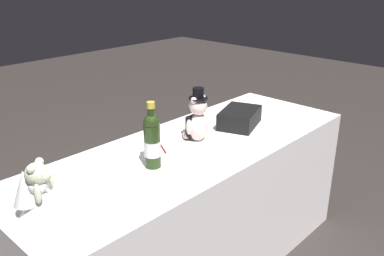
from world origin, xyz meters
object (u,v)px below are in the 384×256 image
at_px(teddy_bear_groom, 197,119).
at_px(champagne_bottle, 152,140).
at_px(gift_case_black, 240,118).
at_px(teddy_bear_bride, 36,192).
at_px(signing_pen, 162,147).

relative_size(teddy_bear_groom, champagne_bottle, 0.92).
bearing_deg(gift_case_black, champagne_bottle, -177.82).
distance_m(teddy_bear_groom, gift_case_black, 0.34).
relative_size(teddy_bear_groom, gift_case_black, 0.89).
relative_size(champagne_bottle, gift_case_black, 0.97).
relative_size(teddy_bear_bride, champagne_bottle, 0.71).
xyz_separation_m(teddy_bear_groom, teddy_bear_bride, (-0.93, -0.05, -0.02)).
xyz_separation_m(champagne_bottle, gift_case_black, (0.70, 0.03, -0.08)).
bearing_deg(teddy_bear_bride, gift_case_black, 0.74).
xyz_separation_m(teddy_bear_groom, gift_case_black, (0.33, -0.04, -0.07)).
bearing_deg(signing_pen, teddy_bear_groom, -15.97).
relative_size(signing_pen, gift_case_black, 0.40).
bearing_deg(signing_pen, teddy_bear_bride, -171.27).
bearing_deg(champagne_bottle, teddy_bear_groom, 9.92).
bearing_deg(teddy_bear_bride, champagne_bottle, -1.06).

